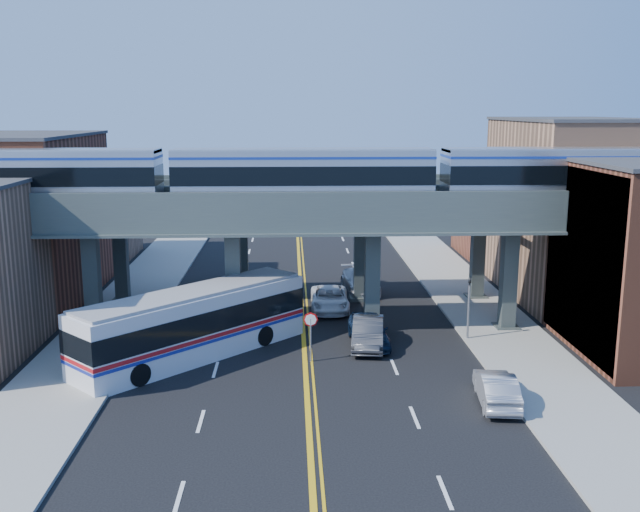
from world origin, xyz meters
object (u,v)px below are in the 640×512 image
(transit_train, at_px, (303,175))
(car_lane_c, at_px, (330,299))
(traffic_signal, at_px, (469,301))
(car_lane_a, at_px, (369,330))
(car_lane_d, at_px, (360,281))
(stop_sign, at_px, (311,329))
(transit_bus, at_px, (194,324))
(car_parked_curb, at_px, (496,388))
(car_lane_b, at_px, (368,333))

(transit_train, bearing_deg, car_lane_c, 69.24)
(traffic_signal, relative_size, car_lane_a, 0.84)
(car_lane_d, bearing_deg, stop_sign, -112.02)
(transit_train, height_order, car_lane_a, transit_train)
(car_lane_a, relative_size, car_lane_d, 0.92)
(car_lane_c, bearing_deg, car_lane_d, 62.91)
(stop_sign, relative_size, transit_bus, 0.23)
(traffic_signal, height_order, car_parked_curb, traffic_signal)
(stop_sign, height_order, car_lane_c, stop_sign)
(traffic_signal, height_order, car_lane_d, traffic_signal)
(transit_bus, relative_size, car_lane_b, 2.42)
(car_lane_c, bearing_deg, car_parked_curb, -65.91)
(traffic_signal, distance_m, car_lane_d, 12.32)
(traffic_signal, xyz_separation_m, transit_bus, (-14.98, -2.01, -0.53))
(transit_bus, bearing_deg, car_lane_b, -37.14)
(car_lane_c, bearing_deg, traffic_signal, -40.88)
(stop_sign, distance_m, car_lane_a, 4.31)
(stop_sign, relative_size, traffic_signal, 0.64)
(traffic_signal, height_order, car_lane_a, traffic_signal)
(transit_train, height_order, stop_sign, transit_train)
(transit_train, distance_m, car_parked_curb, 15.96)
(transit_train, height_order, car_parked_curb, transit_train)
(car_lane_b, bearing_deg, car_lane_d, 93.63)
(car_parked_curb, bearing_deg, traffic_signal, -89.27)
(stop_sign, distance_m, car_lane_c, 9.81)
(transit_train, xyz_separation_m, transit_bus, (-5.83, -4.01, -7.40))
(car_lane_d, distance_m, car_parked_curb, 20.28)
(traffic_signal, bearing_deg, car_lane_a, -176.32)
(transit_train, relative_size, car_lane_b, 9.41)
(traffic_signal, height_order, car_lane_c, traffic_signal)
(car_lane_c, relative_size, car_lane_d, 0.98)
(car_lane_b, height_order, car_lane_c, car_lane_b)
(transit_bus, height_order, car_parked_curb, transit_bus)
(car_lane_c, distance_m, car_lane_d, 5.12)
(traffic_signal, distance_m, car_lane_a, 5.82)
(stop_sign, xyz_separation_m, car_lane_a, (3.28, 2.64, -0.93))
(transit_train, xyz_separation_m, traffic_signal, (9.16, -2.00, -6.87))
(transit_train, distance_m, car_lane_c, 9.80)
(car_lane_d, height_order, car_parked_curb, car_lane_d)
(traffic_signal, xyz_separation_m, car_lane_d, (-4.99, 11.16, -1.53))
(traffic_signal, bearing_deg, car_lane_c, 138.11)
(car_lane_a, relative_size, car_lane_c, 0.94)
(traffic_signal, bearing_deg, transit_bus, -172.37)
(car_lane_c, bearing_deg, transit_train, -109.74)
(transit_bus, relative_size, car_lane_a, 2.37)
(car_lane_a, bearing_deg, transit_bus, -172.03)
(car_lane_a, relative_size, car_lane_b, 1.02)
(car_lane_b, bearing_deg, stop_sign, -137.81)
(stop_sign, height_order, car_parked_curb, stop_sign)
(car_lane_b, relative_size, car_lane_d, 0.90)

